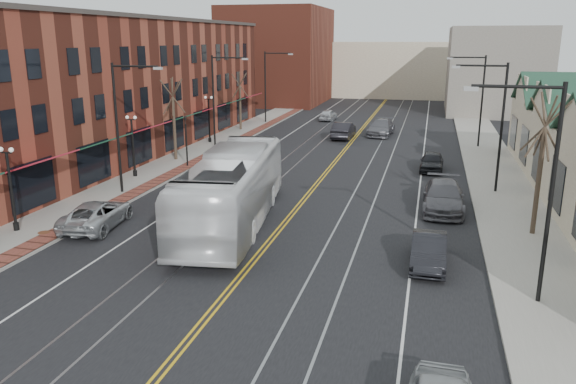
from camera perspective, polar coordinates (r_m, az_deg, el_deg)
The scene contains 29 objects.
ground at distance 18.94m, azimuth -10.60°, elevation -15.19°, with size 160.00×160.00×0.00m, color black.
sidewalk_left at distance 40.77m, azimuth -14.26°, elevation 1.42°, with size 4.00×120.00×0.15m, color gray.
sidewalk_right at distance 36.27m, azimuth 21.37°, elevation -0.88°, with size 4.00×120.00×0.15m, color gray.
building_left at distance 49.41m, azimuth -18.06°, elevation 9.90°, with size 10.00×50.00×11.00m, color maroon.
backdrop_left at distance 87.85m, azimuth -1.03°, elevation 13.66°, with size 14.00×18.00×14.00m, color maroon.
backdrop_mid at distance 100.07m, azimuth 10.41°, elevation 12.19°, with size 22.00×14.00×9.00m, color #C0B094.
backdrop_right at distance 80.16m, azimuth 20.31°, elevation 11.51°, with size 12.00×16.00×11.00m, color slate.
streetlight_l_1 at distance 35.99m, azimuth -16.45°, elevation 7.51°, with size 3.33×0.25×8.00m.
streetlight_l_2 at distance 50.33m, azimuth -7.12°, elevation 10.06°, with size 3.33×0.25×8.00m.
streetlight_l_3 at distance 65.45m, azimuth -1.95°, elevation 11.36°, with size 3.33×0.25×8.00m.
streetlight_r_0 at distance 21.51m, azimuth 24.24°, elevation 1.86°, with size 3.33×0.25×8.00m.
streetlight_r_1 at distance 37.16m, azimuth 20.30°, elevation 7.41°, with size 3.33×0.25×8.00m.
streetlight_r_2 at distance 53.01m, azimuth 18.69°, elevation 9.65°, with size 3.33×0.25×8.00m.
lamppost_l_1 at distance 31.13m, azimuth -26.28°, elevation 0.09°, with size 0.84×0.28×4.27m.
lamppost_l_2 at distance 40.71m, azimuth -15.45°, elevation 4.39°, with size 0.84×0.28×4.27m.
lamppost_l_3 at distance 53.15m, azimuth -8.01°, elevation 7.24°, with size 0.84×0.28×4.27m.
tree_left_near at distance 45.61m, azimuth -11.53°, elevation 7.43°, with size 1.78×1.37×6.48m.
tree_left_far at distance 60.34m, azimuth -4.89°, elevation 9.31°, with size 1.66×1.28×6.02m.
tree_right_mid at distance 29.73m, azimuth 24.29°, elevation 2.74°, with size 1.90×1.46×6.93m.
manhole_far at distance 30.69m, azimuth -23.55°, elevation -3.79°, with size 0.60×0.60×0.02m, color #592D19.
traffic_signal at distance 43.19m, azimuth -10.31°, elevation 5.50°, with size 0.18×0.15×3.80m.
transit_bus at distance 29.37m, azimuth -5.67°, elevation 0.29°, with size 3.28×14.03×3.91m, color white.
parked_suv at distance 30.83m, azimuth -18.83°, elevation -2.16°, with size 2.35×5.09×1.41m, color #AFB3B6.
parked_car_b at distance 25.10m, azimuth 14.10°, elevation -5.80°, with size 1.45×4.16×1.37m, color black.
parked_car_c at distance 33.27m, azimuth 15.50°, elevation -0.45°, with size 2.28×5.60×1.62m, color #59575E.
parked_car_d at distance 43.14m, azimuth 14.41°, elevation 3.01°, with size 1.65×4.09×1.39m, color black.
distant_car_left at distance 55.86m, azimuth 5.66°, elevation 6.27°, with size 1.73×4.97×1.64m, color black.
distant_car_right at distance 58.18m, azimuth 9.43°, elevation 6.48°, with size 2.25×5.53×1.60m, color #5D5D64.
distant_car_far at distance 68.39m, azimuth 4.11°, elevation 7.83°, with size 1.58×3.93×1.34m, color #B5B8BD.
Camera 1 is at (7.22, -14.68, 9.53)m, focal length 35.00 mm.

